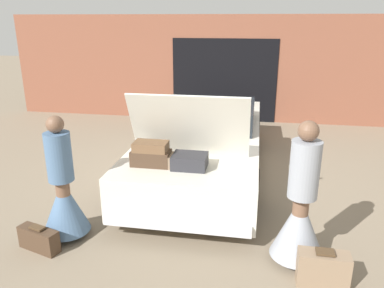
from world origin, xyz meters
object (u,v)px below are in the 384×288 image
(car, at_px, (205,141))
(person_right, at_px, (300,214))
(suitcase_beside_left_person, at_px, (39,239))
(person_left, at_px, (64,195))
(suitcase_beside_right_person, at_px, (323,269))

(car, height_order, person_right, car)
(person_right, height_order, suitcase_beside_left_person, person_right)
(suitcase_beside_left_person, bearing_deg, car, 60.81)
(person_left, distance_m, suitcase_beside_left_person, 0.59)
(person_left, bearing_deg, suitcase_beside_right_person, 72.25)
(car, distance_m, person_right, 2.95)
(person_left, relative_size, suitcase_beside_left_person, 2.83)
(car, height_order, suitcase_beside_left_person, car)
(person_left, xyz_separation_m, person_right, (2.88, -0.04, 0.03))
(person_left, bearing_deg, suitcase_beside_left_person, -36.23)
(car, distance_m, suitcase_beside_left_person, 3.35)
(suitcase_beside_left_person, bearing_deg, suitcase_beside_right_person, -1.10)
(car, relative_size, person_left, 3.15)
(person_right, distance_m, suitcase_beside_right_person, 0.61)
(suitcase_beside_left_person, relative_size, suitcase_beside_right_person, 1.06)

